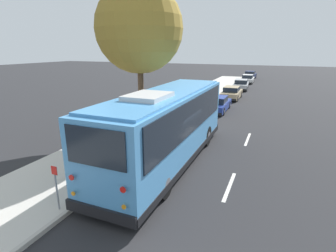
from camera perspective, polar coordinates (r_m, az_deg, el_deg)
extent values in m
plane|color=#28282B|center=(12.27, 0.32, -8.35)|extent=(160.00, 160.00, 0.00)
cube|color=beige|center=(13.97, -13.90, -5.35)|extent=(80.00, 4.10, 0.15)
cube|color=#AAA69D|center=(12.88, -6.24, -6.85)|extent=(80.00, 0.14, 0.15)
cube|color=#4C93D1|center=(11.86, -0.21, -0.02)|extent=(10.05, 2.50, 2.98)
cube|color=black|center=(12.31, -0.21, -6.04)|extent=(10.10, 2.55, 0.28)
cube|color=black|center=(11.69, -0.22, 3.05)|extent=(9.23, 2.59, 1.43)
cube|color=black|center=(16.36, 6.82, 6.83)|extent=(0.04, 2.17, 1.50)
cube|color=black|center=(7.49, -15.68, -4.57)|extent=(0.04, 1.99, 1.14)
cube|color=black|center=(16.26, 6.90, 9.24)|extent=(0.04, 1.79, 0.22)
cube|color=#4C93D1|center=(11.52, -0.22, 7.28)|extent=(9.44, 2.27, 0.10)
cube|color=silver|center=(9.90, -4.35, 6.41)|extent=(1.85, 1.41, 0.20)
cube|color=black|center=(16.82, 6.62, 0.24)|extent=(0.11, 2.50, 0.36)
cube|color=black|center=(8.42, -14.65, -17.89)|extent=(0.11, 2.50, 0.36)
cylinder|color=red|center=(8.41, -20.30, -10.50)|extent=(0.03, 0.18, 0.18)
cylinder|color=orange|center=(8.66, -19.94, -13.67)|extent=(0.03, 0.14, 0.14)
cylinder|color=red|center=(7.40, -9.81, -13.53)|extent=(0.03, 0.18, 0.18)
cylinder|color=orange|center=(7.68, -9.60, -17.00)|extent=(0.03, 0.14, 0.14)
cube|color=white|center=(17.06, 4.02, 1.14)|extent=(0.04, 0.32, 0.18)
cube|color=white|center=(16.62, 9.43, 0.54)|extent=(0.04, 0.32, 0.18)
cube|color=black|center=(16.44, 1.81, 7.99)|extent=(0.06, 0.10, 0.24)
cylinder|color=black|center=(15.25, 0.44, -1.12)|extent=(1.08, 0.30, 1.08)
cylinder|color=slate|center=(15.25, 0.44, -1.12)|extent=(0.49, 0.32, 0.49)
cylinder|color=black|center=(14.59, 8.35, -2.12)|extent=(1.08, 0.30, 1.08)
cylinder|color=slate|center=(14.59, 8.35, -2.12)|extent=(0.49, 0.32, 0.49)
cylinder|color=black|center=(10.52, -11.95, -9.94)|extent=(1.08, 0.30, 1.08)
cylinder|color=slate|center=(10.52, -11.95, -9.94)|extent=(0.49, 0.32, 0.49)
cylinder|color=black|center=(9.54, -0.90, -12.44)|extent=(1.08, 0.30, 1.08)
cylinder|color=slate|center=(9.54, -0.90, -12.44)|extent=(0.49, 0.32, 0.49)
cube|color=navy|center=(22.95, 10.70, 4.40)|extent=(4.39, 1.74, 0.60)
cube|color=black|center=(22.73, 10.72, 5.67)|extent=(2.09, 1.48, 0.48)
cube|color=navy|center=(22.69, 10.75, 6.27)|extent=(2.01, 1.44, 0.05)
cube|color=black|center=(25.11, 11.71, 4.90)|extent=(0.10, 1.63, 0.20)
cube|color=black|center=(20.88, 9.43, 2.70)|extent=(0.10, 1.63, 0.20)
cylinder|color=black|center=(24.45, 9.59, 4.83)|extent=(0.61, 0.21, 0.60)
cylinder|color=slate|center=(24.45, 9.59, 4.83)|extent=(0.27, 0.22, 0.27)
cylinder|color=black|center=(24.18, 13.13, 4.50)|extent=(0.61, 0.21, 0.60)
cylinder|color=slate|center=(24.18, 13.13, 4.50)|extent=(0.27, 0.22, 0.27)
cylinder|color=black|center=(21.83, 7.98, 3.50)|extent=(0.61, 0.21, 0.60)
cylinder|color=slate|center=(21.83, 7.98, 3.50)|extent=(0.27, 0.22, 0.27)
cylinder|color=black|center=(21.52, 11.92, 3.11)|extent=(0.61, 0.21, 0.60)
cylinder|color=slate|center=(21.52, 11.92, 3.11)|extent=(0.27, 0.22, 0.27)
cube|color=tan|center=(28.90, 13.67, 6.75)|extent=(4.21, 1.73, 0.64)
cube|color=black|center=(28.71, 13.71, 7.82)|extent=(1.99, 1.49, 0.48)
cube|color=tan|center=(28.67, 13.74, 8.29)|extent=(1.91, 1.45, 0.05)
cube|color=black|center=(31.01, 14.31, 6.93)|extent=(0.08, 1.67, 0.20)
cube|color=black|center=(26.87, 12.86, 5.61)|extent=(0.08, 1.67, 0.20)
cylinder|color=black|center=(30.35, 12.61, 6.96)|extent=(0.65, 0.20, 0.65)
cylinder|color=slate|center=(30.35, 12.61, 6.96)|extent=(0.29, 0.22, 0.29)
cylinder|color=black|center=(30.11, 15.56, 6.69)|extent=(0.65, 0.20, 0.65)
cylinder|color=slate|center=(30.11, 15.56, 6.69)|extent=(0.29, 0.22, 0.29)
cylinder|color=black|center=(27.78, 11.57, 6.17)|extent=(0.65, 0.20, 0.65)
cylinder|color=slate|center=(27.78, 11.57, 6.17)|extent=(0.29, 0.22, 0.29)
cylinder|color=black|center=(27.52, 14.79, 5.86)|extent=(0.65, 0.20, 0.65)
cylinder|color=slate|center=(27.52, 14.79, 5.86)|extent=(0.29, 0.22, 0.29)
cube|color=#A8AAAF|center=(35.90, 15.60, 8.44)|extent=(4.42, 2.02, 0.64)
cube|color=black|center=(35.71, 15.66, 9.31)|extent=(2.14, 1.63, 0.48)
cube|color=#A8AAAF|center=(35.69, 15.69, 9.69)|extent=(2.05, 1.59, 0.05)
cube|color=black|center=(38.08, 15.81, 8.52)|extent=(0.19, 1.69, 0.20)
cube|color=black|center=(33.77, 15.30, 7.61)|extent=(0.19, 1.69, 0.20)
cylinder|color=black|center=(37.32, 14.50, 8.57)|extent=(0.67, 0.24, 0.66)
cylinder|color=slate|center=(37.32, 14.50, 8.57)|extent=(0.31, 0.24, 0.30)
cylinder|color=black|center=(37.22, 16.97, 8.36)|extent=(0.67, 0.24, 0.66)
cylinder|color=slate|center=(37.22, 16.97, 8.36)|extent=(0.31, 0.24, 0.30)
cylinder|color=black|center=(34.63, 14.09, 8.01)|extent=(0.67, 0.24, 0.66)
cylinder|color=slate|center=(34.63, 14.09, 8.01)|extent=(0.31, 0.24, 0.30)
cylinder|color=black|center=(34.53, 16.74, 7.79)|extent=(0.67, 0.24, 0.66)
cylinder|color=slate|center=(34.53, 16.74, 7.79)|extent=(0.31, 0.24, 0.30)
cube|color=silver|center=(43.20, 16.93, 9.59)|extent=(4.45, 1.82, 0.62)
cube|color=black|center=(43.03, 16.98, 10.30)|extent=(2.12, 1.53, 0.48)
cube|color=silver|center=(43.01, 17.00, 10.62)|extent=(2.04, 1.49, 0.05)
cube|color=black|center=(45.43, 17.17, 9.61)|extent=(0.12, 1.67, 0.20)
cube|color=black|center=(41.01, 16.61, 8.98)|extent=(0.12, 1.67, 0.20)
cylinder|color=black|center=(44.67, 16.07, 9.67)|extent=(0.63, 0.21, 0.63)
cylinder|color=slate|center=(44.67, 16.07, 9.67)|extent=(0.29, 0.23, 0.28)
cylinder|color=black|center=(44.54, 18.10, 9.48)|extent=(0.63, 0.21, 0.63)
cylinder|color=slate|center=(44.54, 18.10, 9.48)|extent=(0.29, 0.23, 0.28)
cylinder|color=black|center=(41.91, 15.65, 9.29)|extent=(0.63, 0.21, 0.63)
cylinder|color=slate|center=(41.91, 15.65, 9.29)|extent=(0.29, 0.23, 0.28)
cylinder|color=black|center=(41.77, 17.81, 9.09)|extent=(0.63, 0.21, 0.63)
cylinder|color=slate|center=(41.77, 17.81, 9.09)|extent=(0.29, 0.23, 0.28)
cube|color=#19234C|center=(49.49, 17.42, 10.37)|extent=(4.18, 1.97, 0.65)
cube|color=black|center=(49.34, 17.46, 11.01)|extent=(2.02, 1.61, 0.48)
cube|color=#19234C|center=(49.32, 17.48, 11.29)|extent=(1.94, 1.57, 0.05)
cube|color=black|center=(51.55, 17.79, 10.31)|extent=(0.18, 1.68, 0.20)
cube|color=black|center=(47.49, 16.98, 9.91)|extent=(0.18, 1.68, 0.20)
cylinder|color=black|center=(50.91, 16.76, 10.40)|extent=(0.67, 0.24, 0.66)
cylinder|color=slate|center=(50.91, 16.76, 10.40)|extent=(0.31, 0.24, 0.30)
cylinder|color=black|center=(50.66, 18.54, 10.22)|extent=(0.67, 0.24, 0.66)
cylinder|color=slate|center=(50.66, 18.54, 10.22)|extent=(0.31, 0.24, 0.30)
cylinder|color=black|center=(48.38, 16.21, 10.16)|extent=(0.67, 0.24, 0.66)
cylinder|color=slate|center=(48.38, 16.21, 10.16)|extent=(0.31, 0.24, 0.30)
cylinder|color=black|center=(48.12, 18.08, 9.97)|extent=(0.67, 0.24, 0.66)
cylinder|color=slate|center=(48.12, 18.08, 9.97)|extent=(0.31, 0.24, 0.30)
cylinder|color=brown|center=(15.38, -5.85, 5.83)|extent=(0.33, 0.33, 4.36)
sphere|color=olive|center=(15.15, -6.30, 20.31)|extent=(4.78, 4.78, 4.78)
cylinder|color=gray|center=(9.30, -23.00, -13.11)|extent=(0.06, 0.06, 1.24)
cube|color=red|center=(8.97, -23.54, -8.87)|extent=(0.02, 0.22, 0.28)
cylinder|color=gray|center=(10.11, -17.89, -10.47)|extent=(0.06, 0.06, 1.12)
cube|color=silver|center=(10.75, 13.23, -12.65)|extent=(2.40, 0.14, 0.01)
cube|color=silver|center=(16.23, 16.96, -2.75)|extent=(2.40, 0.14, 0.01)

